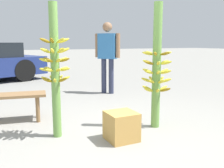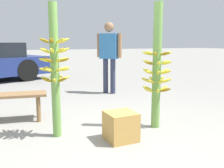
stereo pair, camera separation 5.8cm
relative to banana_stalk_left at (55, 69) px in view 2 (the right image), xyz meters
name	(u,v)px [view 2 (the right image)]	position (x,y,z in m)	size (l,w,h in m)	color
ground_plane	(115,139)	(0.64, -0.42, -0.88)	(80.00, 80.00, 0.00)	gray
banana_stalk_left	(55,69)	(0.00, 0.00, 0.00)	(0.39, 0.39, 1.69)	#6B9E47
banana_stalk_center	(157,68)	(1.36, -0.24, -0.03)	(0.44, 0.43, 1.74)	#6B9E47
vendor_person	(109,51)	(1.77, 2.26, 0.11)	(0.48, 0.55, 1.67)	#2D334C
produce_crate	(121,126)	(0.69, -0.47, -0.70)	(0.36, 0.36, 0.36)	#C69347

